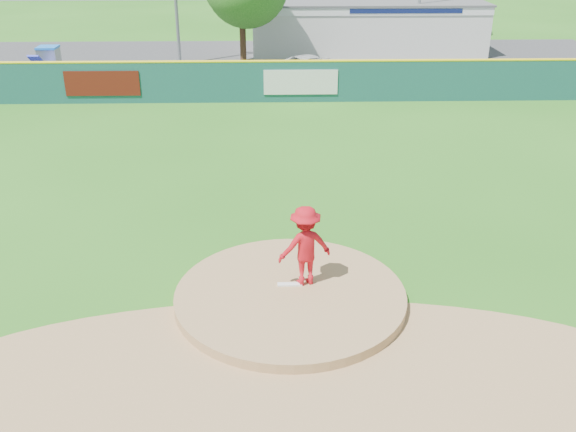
{
  "coord_description": "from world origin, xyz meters",
  "views": [
    {
      "loc": [
        -0.4,
        -13.01,
        8.36
      ],
      "look_at": [
        0.0,
        2.0,
        1.3
      ],
      "focal_mm": 40.0,
      "sensor_mm": 36.0,
      "label": 1
    }
  ],
  "objects_px": {
    "pitcher": "(305,246)",
    "playground_slide": "(49,62)",
    "van": "(313,66)",
    "pool_building_grp": "(364,23)"
  },
  "relations": [
    {
      "from": "pool_building_grp",
      "to": "playground_slide",
      "type": "bearing_deg",
      "value": -156.51
    },
    {
      "from": "pitcher",
      "to": "pool_building_grp",
      "type": "bearing_deg",
      "value": -116.31
    },
    {
      "from": "pitcher",
      "to": "pool_building_grp",
      "type": "relative_size",
      "value": 0.13
    },
    {
      "from": "pitcher",
      "to": "playground_slide",
      "type": "distance_m",
      "value": 26.87
    },
    {
      "from": "van",
      "to": "pool_building_grp",
      "type": "distance_m",
      "value": 9.55
    },
    {
      "from": "pitcher",
      "to": "playground_slide",
      "type": "bearing_deg",
      "value": -76.57
    },
    {
      "from": "pitcher",
      "to": "pool_building_grp",
      "type": "height_order",
      "value": "pool_building_grp"
    },
    {
      "from": "pitcher",
      "to": "pool_building_grp",
      "type": "distance_m",
      "value": 32.08
    },
    {
      "from": "van",
      "to": "pool_building_grp",
      "type": "height_order",
      "value": "pool_building_grp"
    },
    {
      "from": "pitcher",
      "to": "playground_slide",
      "type": "relative_size",
      "value": 0.65
    }
  ]
}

